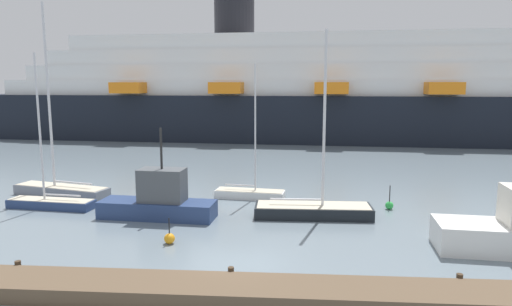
# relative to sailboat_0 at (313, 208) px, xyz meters

# --- Properties ---
(ground_plane) EXTENTS (600.00, 600.00, 0.00)m
(ground_plane) POSITION_rel_sailboat_0_xyz_m (-3.72, -7.42, -0.51)
(ground_plane) COLOR slate
(dock_pier) EXTENTS (21.80, 2.31, 0.76)m
(dock_pier) POSITION_rel_sailboat_0_xyz_m (-3.72, -10.81, -0.19)
(dock_pier) COLOR brown
(dock_pier) RESTS_ON ground_plane
(sailboat_0) EXTENTS (6.96, 2.15, 10.93)m
(sailboat_0) POSITION_rel_sailboat_0_xyz_m (0.00, 0.00, 0.00)
(sailboat_0) COLOR black
(sailboat_0) RESTS_ON ground_plane
(sailboat_1) EXTENTS (7.36, 3.47, 13.35)m
(sailboat_1) POSITION_rel_sailboat_0_xyz_m (-17.57, 3.80, 0.14)
(sailboat_1) COLOR gray
(sailboat_1) RESTS_ON ground_plane
(sailboat_2) EXTENTS (5.74, 1.90, 9.77)m
(sailboat_2) POSITION_rel_sailboat_0_xyz_m (-16.65, 0.70, -0.03)
(sailboat_2) COLOR navy
(sailboat_2) RESTS_ON ground_plane
(sailboat_3) EXTENTS (4.94, 2.01, 9.21)m
(sailboat_3) POSITION_rel_sailboat_0_xyz_m (-4.15, 4.14, -0.08)
(sailboat_3) COLOR white
(sailboat_3) RESTS_ON ground_plane
(fishing_boat_1) EXTENTS (7.02, 2.54, 5.37)m
(fishing_boat_1) POSITION_rel_sailboat_0_xyz_m (-9.12, -0.86, 0.54)
(fishing_boat_1) COLOR navy
(fishing_boat_1) RESTS_ON ground_plane
(channel_buoy_0) EXTENTS (0.80, 0.80, 1.45)m
(channel_buoy_0) POSITION_rel_sailboat_0_xyz_m (-12.70, 7.14, -0.11)
(channel_buoy_0) COLOR red
(channel_buoy_0) RESTS_ON ground_plane
(channel_buoy_1) EXTENTS (0.51, 0.51, 1.54)m
(channel_buoy_1) POSITION_rel_sailboat_0_xyz_m (4.91, 1.97, -0.24)
(channel_buoy_1) COLOR green
(channel_buoy_1) RESTS_ON ground_plane
(channel_buoy_2) EXTENTS (0.54, 0.54, 1.32)m
(channel_buoy_2) POSITION_rel_sailboat_0_xyz_m (-7.37, -5.19, -0.23)
(channel_buoy_2) COLOR orange
(channel_buoy_2) RESTS_ON ground_plane
(cruise_ship) EXTENTS (116.25, 25.33, 20.42)m
(cruise_ship) POSITION_rel_sailboat_0_xyz_m (10.96, 39.23, 6.04)
(cruise_ship) COLOR black
(cruise_ship) RESTS_ON ground_plane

